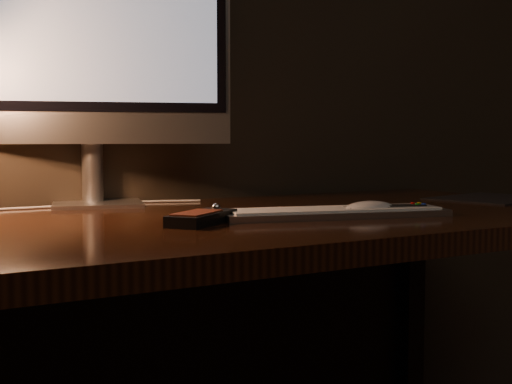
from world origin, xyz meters
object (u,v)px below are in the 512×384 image
media_remote (202,217)px  tv_remote (390,210)px  mouse (370,211)px  keyboard (334,212)px  monitor (96,38)px  desk (218,277)px

media_remote → tv_remote: media_remote is taller
mouse → tv_remote: (0.04, -0.01, -0.00)m
mouse → media_remote: (-0.33, 0.05, 0.00)m
keyboard → media_remote: (-0.27, 0.02, 0.00)m
mouse → keyboard: bearing=169.7°
mouse → media_remote: media_remote is taller
monitor → media_remote: bearing=-66.1°
tv_remote → keyboard: bearing=-179.1°
keyboard → mouse: size_ratio=4.19×
monitor → mouse: bearing=-32.9°
keyboard → desk: bearing=147.6°
mouse → media_remote: 0.34m
monitor → keyboard: bearing=-36.7°
desk → media_remote: media_remote is taller
mouse → media_remote: bearing=-178.3°
desk → monitor: 0.58m
monitor → tv_remote: 0.72m
keyboard → mouse: mouse is taller
monitor → tv_remote: size_ratio=3.42×
desk → keyboard: bearing=-46.8°
keyboard → media_remote: size_ratio=2.58×
monitor → media_remote: (0.05, -0.41, -0.35)m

